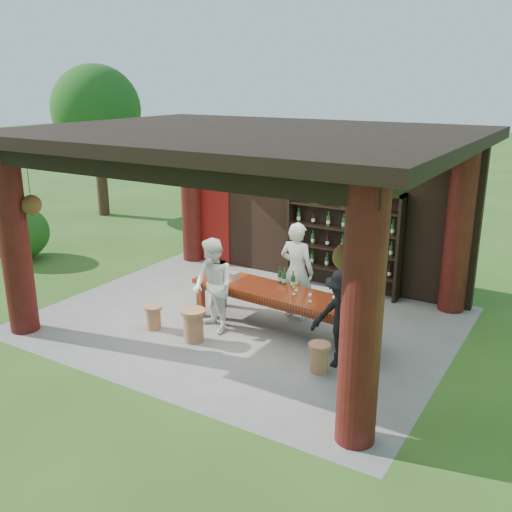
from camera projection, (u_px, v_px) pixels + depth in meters
The scene contains 15 objects.
ground at pixel (245, 320), 10.64m from camera, with size 90.00×90.00×0.00m, color #2D5119.
pavilion at pixel (256, 204), 10.37m from camera, with size 7.50×6.00×3.60m.
wine_shelf at pixel (343, 240), 11.88m from camera, with size 2.49×0.38×2.19m.
tasting_table at pixel (278, 297), 10.06m from camera, with size 3.35×1.08×0.75m.
stool_near_left at pixel (193, 324), 9.72m from camera, with size 0.43×0.43×0.57m.
stool_near_right at pixel (319, 357), 8.71m from camera, with size 0.35×0.35×0.46m.
stool_far_left at pixel (153, 317), 10.22m from camera, with size 0.33×0.33×0.44m.
host at pixel (297, 271), 10.51m from camera, with size 0.67×0.44×1.84m, color silver.
guest_woman at pixel (213, 286), 9.97m from camera, with size 0.82×0.64×1.69m, color white.
guest_man at pixel (343, 320), 8.68m from camera, with size 1.03×0.59×1.59m, color black.
table_bottles at pixel (286, 277), 10.24m from camera, with size 0.39×0.16×0.31m.
table_glasses at pixel (308, 293), 9.68m from camera, with size 0.90×0.43×0.15m.
napkin_basket at pixel (232, 276), 10.57m from camera, with size 0.26×0.18×0.14m, color #BF6672.
shrubs at pixel (290, 292), 10.47m from camera, with size 14.86×8.75×1.36m.
trees at pixel (486, 138), 9.50m from camera, with size 21.18×10.63×4.80m.
Camera 1 is at (5.29, -8.27, 4.29)m, focal length 40.00 mm.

